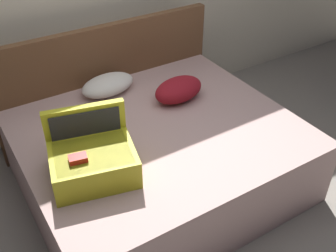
{
  "coord_description": "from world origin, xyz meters",
  "views": [
    {
      "loc": [
        -1.26,
        -1.75,
        2.38
      ],
      "look_at": [
        0.0,
        0.27,
        0.67
      ],
      "focal_mm": 43.06,
      "sensor_mm": 36.0,
      "label": 1
    }
  ],
  "objects_px": {
    "pillow_near_headboard": "(108,85)",
    "pillow_center_head": "(179,90)",
    "hard_case_large": "(92,158)",
    "bed": "(159,157)"
  },
  "relations": [
    {
      "from": "pillow_center_head",
      "to": "bed",
      "type": "bearing_deg",
      "value": -142.78
    },
    {
      "from": "pillow_near_headboard",
      "to": "bed",
      "type": "bearing_deg",
      "value": -81.52
    },
    {
      "from": "pillow_near_headboard",
      "to": "pillow_center_head",
      "type": "bearing_deg",
      "value": -42.34
    },
    {
      "from": "hard_case_large",
      "to": "pillow_center_head",
      "type": "relative_size",
      "value": 1.4
    },
    {
      "from": "hard_case_large",
      "to": "pillow_near_headboard",
      "type": "relative_size",
      "value": 1.3
    },
    {
      "from": "bed",
      "to": "pillow_center_head",
      "type": "height_order",
      "value": "pillow_center_head"
    },
    {
      "from": "bed",
      "to": "pillow_near_headboard",
      "type": "bearing_deg",
      "value": 98.48
    },
    {
      "from": "hard_case_large",
      "to": "pillow_near_headboard",
      "type": "bearing_deg",
      "value": 73.33
    },
    {
      "from": "hard_case_large",
      "to": "pillow_center_head",
      "type": "distance_m",
      "value": 1.09
    },
    {
      "from": "bed",
      "to": "pillow_center_head",
      "type": "xyz_separation_m",
      "value": [
        0.35,
        0.27,
        0.38
      ]
    }
  ]
}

